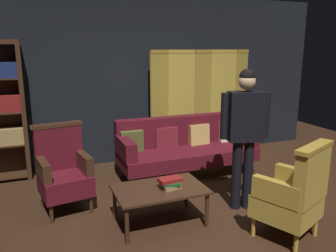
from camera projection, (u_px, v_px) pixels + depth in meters
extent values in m
plane|color=#331E11|center=(194.00, 222.00, 3.85)|extent=(10.00, 10.00, 0.00)
cube|color=black|center=(132.00, 80.00, 5.75)|extent=(7.20, 0.10, 2.80)
cube|color=#B29338|center=(160.00, 106.00, 5.84)|extent=(0.42, 0.25, 1.90)
cube|color=#B78E33|center=(160.00, 52.00, 5.63)|extent=(0.42, 0.26, 0.06)
cube|color=#B29338|center=(181.00, 104.00, 6.01)|extent=(0.44, 0.20, 1.90)
cube|color=#B78E33|center=(182.00, 51.00, 5.80)|extent=(0.44, 0.21, 0.06)
cube|color=#B29338|center=(203.00, 103.00, 6.17)|extent=(0.43, 0.21, 1.90)
cube|color=#B78E33|center=(204.00, 51.00, 5.96)|extent=(0.44, 0.22, 0.06)
cube|color=#B29338|center=(222.00, 101.00, 6.35)|extent=(0.45, 0.16, 1.90)
cube|color=#B78E33|center=(224.00, 51.00, 6.14)|extent=(0.45, 0.17, 0.06)
cube|color=#B29338|center=(241.00, 100.00, 6.53)|extent=(0.43, 0.22, 1.90)
cube|color=#B78E33|center=(243.00, 51.00, 6.32)|extent=(0.43, 0.23, 0.06)
cube|color=#382114|center=(24.00, 111.00, 4.97)|extent=(0.06, 0.32, 2.05)
cube|color=#382114|center=(0.00, 177.00, 5.04)|extent=(0.86, 0.30, 0.02)
cylinder|color=#382114|center=(134.00, 184.00, 4.63)|extent=(0.07, 0.07, 0.22)
cylinder|color=#382114|center=(251.00, 167.00, 5.31)|extent=(0.07, 0.07, 0.22)
cylinder|color=#382114|center=(123.00, 170.00, 5.17)|extent=(0.07, 0.07, 0.22)
cylinder|color=#382114|center=(231.00, 156.00, 5.86)|extent=(0.07, 0.07, 0.22)
cube|color=#4C0F19|center=(188.00, 155.00, 5.20)|extent=(2.10, 0.76, 0.20)
cube|color=#4C0F19|center=(180.00, 130.00, 5.40)|extent=(2.10, 0.18, 0.46)
cube|color=#4C0F19|center=(125.00, 148.00, 4.79)|extent=(0.16, 0.68, 0.26)
cube|color=#4C0F19|center=(243.00, 135.00, 5.50)|extent=(0.16, 0.68, 0.26)
cube|color=#4C5123|center=(132.00, 142.00, 5.02)|extent=(0.34, 0.14, 0.35)
cube|color=maroon|center=(167.00, 138.00, 5.22)|extent=(0.36, 0.18, 0.34)
cube|color=tan|center=(199.00, 135.00, 5.42)|extent=(0.35, 0.16, 0.35)
cube|color=beige|center=(229.00, 132.00, 5.62)|extent=(0.34, 0.15, 0.35)
cylinder|color=#382114|center=(127.00, 226.00, 3.39)|extent=(0.04, 0.04, 0.39)
cylinder|color=#382114|center=(207.00, 210.00, 3.71)|extent=(0.04, 0.04, 0.39)
cylinder|color=#382114|center=(115.00, 203.00, 3.88)|extent=(0.04, 0.04, 0.39)
cylinder|color=#382114|center=(186.00, 191.00, 4.20)|extent=(0.04, 0.04, 0.39)
cube|color=#382114|center=(160.00, 189.00, 3.75)|extent=(1.00, 0.64, 0.03)
cylinder|color=#B78E33|center=(275.00, 211.00, 3.87)|extent=(0.04, 0.04, 0.22)
cylinder|color=#B78E33|center=(253.00, 226.00, 3.55)|extent=(0.04, 0.04, 0.22)
cylinder|color=#B78E33|center=(315.00, 226.00, 3.55)|extent=(0.04, 0.04, 0.22)
cylinder|color=#B78E33|center=(296.00, 243.00, 3.23)|extent=(0.04, 0.04, 0.22)
cube|color=#B79338|center=(286.00, 206.00, 3.50)|extent=(0.74, 0.74, 0.24)
cube|color=#B79338|center=(312.00, 176.00, 3.25)|extent=(0.56, 0.33, 0.54)
cube|color=#B78E33|center=(315.00, 147.00, 3.19)|extent=(0.60, 0.36, 0.04)
cube|color=#B78E33|center=(298.00, 179.00, 3.61)|extent=(0.28, 0.49, 0.22)
cube|color=#B78E33|center=(277.00, 192.00, 3.28)|extent=(0.28, 0.49, 0.22)
cylinder|color=#382114|center=(51.00, 214.00, 3.81)|extent=(0.04, 0.04, 0.22)
cylinder|color=#382114|center=(91.00, 204.00, 4.04)|extent=(0.04, 0.04, 0.22)
cylinder|color=#382114|center=(43.00, 199.00, 4.19)|extent=(0.04, 0.04, 0.22)
cylinder|color=#382114|center=(80.00, 191.00, 4.42)|extent=(0.04, 0.04, 0.22)
cube|color=#4C0F19|center=(65.00, 184.00, 4.06)|extent=(0.64, 0.64, 0.24)
cube|color=#4C0F19|center=(58.00, 148.00, 4.17)|extent=(0.57, 0.21, 0.54)
cube|color=#382114|center=(57.00, 125.00, 4.10)|extent=(0.61, 0.22, 0.04)
cube|color=#382114|center=(43.00, 169.00, 3.89)|extent=(0.17, 0.51, 0.22)
cube|color=#382114|center=(84.00, 162.00, 4.13)|extent=(0.17, 0.51, 0.22)
cylinder|color=black|center=(248.00, 174.00, 4.12)|extent=(0.12, 0.12, 0.86)
cylinder|color=black|center=(237.00, 175.00, 4.11)|extent=(0.12, 0.12, 0.86)
cube|color=maroon|center=(244.00, 137.00, 4.01)|extent=(0.35, 0.24, 0.09)
cube|color=black|center=(245.00, 116.00, 3.95)|extent=(0.44, 0.31, 0.58)
cube|color=white|center=(242.00, 112.00, 4.05)|extent=(0.14, 0.05, 0.41)
cube|color=maroon|center=(243.00, 93.00, 4.01)|extent=(0.09, 0.04, 0.04)
cylinder|color=black|center=(266.00, 115.00, 3.98)|extent=(0.09, 0.09, 0.54)
cylinder|color=black|center=(224.00, 116.00, 3.92)|extent=(0.09, 0.09, 0.54)
sphere|color=tan|center=(247.00, 81.00, 3.86)|extent=(0.20, 0.20, 0.20)
sphere|color=black|center=(247.00, 77.00, 3.85)|extent=(0.18, 0.18, 0.18)
cylinder|color=brown|center=(61.00, 174.00, 4.94)|extent=(0.28, 0.28, 0.28)
ellipsoid|color=#193D19|center=(59.00, 150.00, 4.86)|extent=(0.49, 0.49, 0.56)
cube|color=#9E7A47|center=(170.00, 186.00, 3.75)|extent=(0.22, 0.20, 0.04)
cube|color=#1E4C28|center=(170.00, 183.00, 3.74)|extent=(0.20, 0.19, 0.03)
cube|color=maroon|center=(170.00, 180.00, 3.73)|extent=(0.27, 0.17, 0.04)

